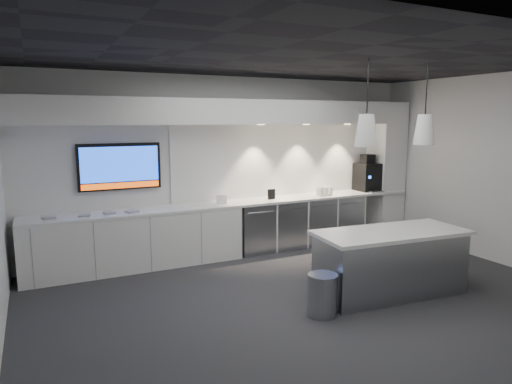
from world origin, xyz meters
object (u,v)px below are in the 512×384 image
wall_tv (120,167)px  bin (322,295)px  island (390,262)px  coffee_machine (367,176)px

wall_tv → bin: (1.75, -2.99, -1.31)m
island → coffee_machine: size_ratio=2.92×
wall_tv → coffee_machine: (4.64, -0.25, -0.37)m
island → coffee_machine: 3.18m
coffee_machine → wall_tv: bearing=179.3°
wall_tv → coffee_machine: size_ratio=1.76×
island → bin: bearing=-166.6°
wall_tv → bin: 3.70m
bin → coffee_machine: coffee_machine is taller
coffee_machine → island: bearing=-121.4°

